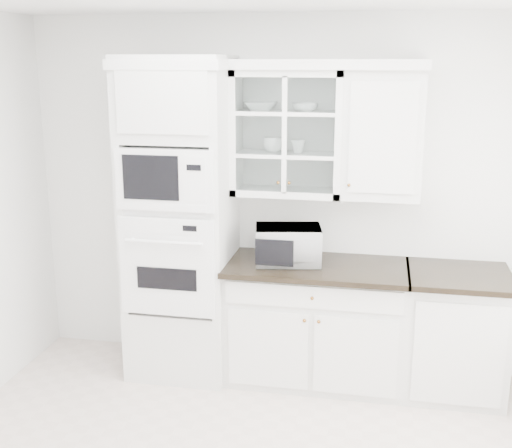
# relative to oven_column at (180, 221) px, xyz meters

# --- Properties ---
(room_shell) EXTENTS (4.00, 3.50, 2.70)m
(room_shell) POSITION_rel_oven_column_xyz_m (0.75, -0.99, 0.58)
(room_shell) COLOR white
(room_shell) RESTS_ON ground
(oven_column) EXTENTS (0.76, 0.68, 2.40)m
(oven_column) POSITION_rel_oven_column_xyz_m (0.00, 0.00, 0.00)
(oven_column) COLOR silver
(oven_column) RESTS_ON ground
(base_cabinet_run) EXTENTS (1.32, 0.67, 0.92)m
(base_cabinet_run) POSITION_rel_oven_column_xyz_m (1.03, 0.03, -0.74)
(base_cabinet_run) COLOR silver
(base_cabinet_run) RESTS_ON ground
(extra_base_cabinet) EXTENTS (0.72, 0.67, 0.92)m
(extra_base_cabinet) POSITION_rel_oven_column_xyz_m (2.03, 0.03, -0.74)
(extra_base_cabinet) COLOR silver
(extra_base_cabinet) RESTS_ON ground
(upper_cabinet_glass) EXTENTS (0.80, 0.33, 0.90)m
(upper_cabinet_glass) POSITION_rel_oven_column_xyz_m (0.78, 0.17, 0.65)
(upper_cabinet_glass) COLOR silver
(upper_cabinet_glass) RESTS_ON room_shell
(upper_cabinet_solid) EXTENTS (0.55, 0.33, 0.90)m
(upper_cabinet_solid) POSITION_rel_oven_column_xyz_m (1.46, 0.17, 0.65)
(upper_cabinet_solid) COLOR silver
(upper_cabinet_solid) RESTS_ON room_shell
(crown_molding) EXTENTS (2.14, 0.38, 0.07)m
(crown_molding) POSITION_rel_oven_column_xyz_m (0.68, 0.14, 1.14)
(crown_molding) COLOR white
(crown_molding) RESTS_ON room_shell
(countertop_microwave) EXTENTS (0.53, 0.47, 0.27)m
(countertop_microwave) POSITION_rel_oven_column_xyz_m (0.81, 0.02, -0.14)
(countertop_microwave) COLOR white
(countertop_microwave) RESTS_ON base_cabinet_run
(bowl_a) EXTENTS (0.26, 0.26, 0.06)m
(bowl_a) POSITION_rel_oven_column_xyz_m (0.58, 0.18, 0.84)
(bowl_a) COLOR white
(bowl_a) RESTS_ON upper_cabinet_glass
(bowl_b) EXTENTS (0.23, 0.23, 0.06)m
(bowl_b) POSITION_rel_oven_column_xyz_m (0.90, 0.16, 0.84)
(bowl_b) COLOR white
(bowl_b) RESTS_ON upper_cabinet_glass
(cup_a) EXTENTS (0.18, 0.18, 0.11)m
(cup_a) POSITION_rel_oven_column_xyz_m (0.67, 0.16, 0.57)
(cup_a) COLOR white
(cup_a) RESTS_ON upper_cabinet_glass
(cup_b) EXTENTS (0.11, 0.11, 0.10)m
(cup_b) POSITION_rel_oven_column_xyz_m (0.86, 0.16, 0.56)
(cup_b) COLOR white
(cup_b) RESTS_ON upper_cabinet_glass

